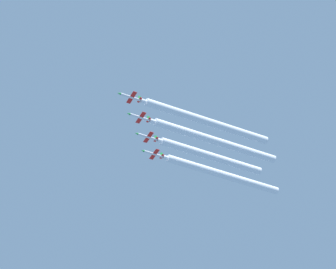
% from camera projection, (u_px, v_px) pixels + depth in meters
% --- Properties ---
extents(jet_lead, '(7.69, 11.20, 2.69)m').
position_uv_depth(jet_lead, '(130.00, 97.00, 355.29)').
color(jet_lead, silver).
extents(jet_second_echelon, '(7.69, 11.20, 2.69)m').
position_uv_depth(jet_second_echelon, '(139.00, 117.00, 363.44)').
color(jet_second_echelon, silver).
extents(jet_third_echelon, '(7.69, 11.20, 2.69)m').
position_uv_depth(jet_third_echelon, '(147.00, 137.00, 371.37)').
color(jet_third_echelon, silver).
extents(jet_fourth_echelon, '(7.69, 11.20, 2.69)m').
position_uv_depth(jet_fourth_echelon, '(153.00, 154.00, 378.55)').
color(jet_fourth_echelon, silver).
extents(smoke_trail_lead, '(3.51, 61.45, 3.51)m').
position_uv_depth(smoke_trail_lead, '(205.00, 121.00, 366.90)').
color(smoke_trail_lead, white).
extents(smoke_trail_second_echelon, '(3.51, 62.57, 3.51)m').
position_uv_depth(smoke_trail_second_echelon, '(214.00, 140.00, 375.22)').
color(smoke_trail_second_echelon, white).
extents(smoke_trail_third_echelon, '(3.51, 52.42, 3.51)m').
position_uv_depth(smoke_trail_third_echelon, '(210.00, 156.00, 381.51)').
color(smoke_trail_third_echelon, white).
extents(smoke_trail_fourth_echelon, '(3.51, 59.80, 3.51)m').
position_uv_depth(smoke_trail_fourth_echelon, '(221.00, 174.00, 389.89)').
color(smoke_trail_fourth_echelon, white).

